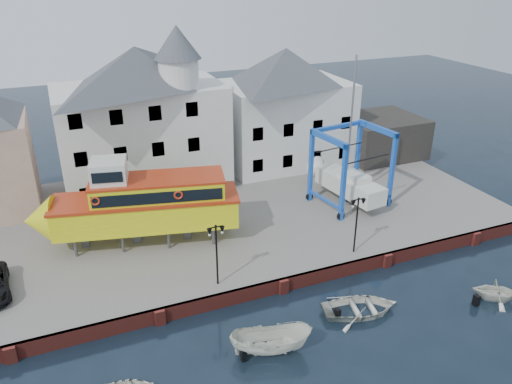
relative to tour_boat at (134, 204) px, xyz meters
name	(u,v)px	position (x,y,z in m)	size (l,w,h in m)	color
ground	(283,293)	(7.70, -8.33, -4.02)	(140.00, 140.00, 0.00)	black
hardstanding	(226,214)	(7.70, 2.67, -3.52)	(44.00, 22.00, 1.00)	#635C56
quay_wall	(283,285)	(7.70, -8.22, -3.52)	(44.00, 0.47, 1.00)	maroon
building_white_main	(142,116)	(2.83, 10.07, 3.32)	(14.00, 8.30, 14.00)	silver
building_white_right	(285,107)	(16.70, 10.67, 2.58)	(12.00, 8.00, 11.20)	silver
shed_dark	(379,136)	(26.70, 8.67, -1.02)	(8.00, 7.00, 4.00)	#262422
lamp_post_left	(216,240)	(3.70, -7.13, 0.16)	(1.12, 0.32, 4.20)	black
lamp_post_right	(357,211)	(13.70, -7.13, 0.16)	(1.12, 0.32, 4.20)	black
tour_boat	(134,204)	(0.00, 0.00, 0.00)	(15.10, 6.59, 6.40)	#59595E
travel_lift	(344,177)	(17.44, 0.48, -0.98)	(6.23, 8.24, 12.13)	#1940AC
motorboat_a	(271,352)	(4.76, -12.97, -4.02)	(1.69, 4.48, 1.73)	silver
motorboat_b	(360,312)	(11.16, -11.94, -4.02)	(3.33, 4.66, 0.97)	silver
motorboat_c	(495,299)	(19.79, -14.10, -4.02)	(2.52, 2.92, 1.54)	silver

